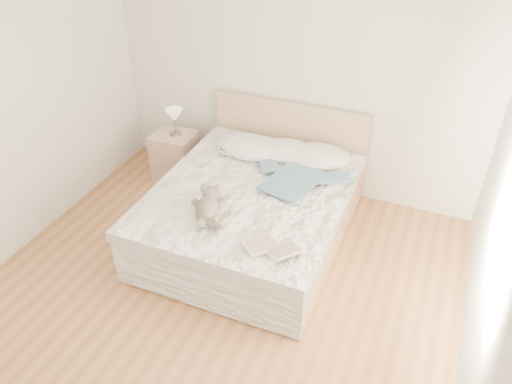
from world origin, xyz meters
TOP-DOWN VIEW (x-y plane):
  - floor at (0.00, 0.00)m, footprint 4.00×4.50m
  - wall_back at (0.00, 2.25)m, footprint 4.00×0.02m
  - wall_right at (2.00, 0.00)m, footprint 0.02×4.50m
  - window at (1.99, 0.30)m, footprint 0.02×1.30m
  - bed at (0.00, 1.19)m, footprint 1.72×2.14m
  - nightstand at (-1.24, 1.81)m, footprint 0.46×0.42m
  - table_lamp at (-1.21, 1.82)m, footprint 0.24×0.24m
  - pillow_left at (-0.31, 1.75)m, footprint 0.73×0.56m
  - pillow_middle at (0.08, 1.83)m, footprint 0.67×0.52m
  - pillow_right at (0.42, 1.85)m, footprint 0.73×0.58m
  - blouse at (0.33, 1.34)m, footprint 0.80×0.83m
  - photo_book at (-0.41, 1.63)m, footprint 0.31×0.23m
  - childrens_book at (0.50, 0.39)m, footprint 0.47×0.45m
  - teddy_bear at (-0.15, 0.54)m, footprint 0.39×0.45m

SIDE VIEW (x-z plane):
  - floor at x=0.00m, z-range 0.00..0.00m
  - nightstand at x=-1.24m, z-range 0.00..0.56m
  - bed at x=0.00m, z-range -0.19..0.81m
  - blouse at x=0.33m, z-range 0.62..0.64m
  - photo_book at x=-0.41m, z-range 0.62..0.64m
  - childrens_book at x=0.50m, z-range 0.62..0.64m
  - pillow_left at x=-0.31m, z-range 0.54..0.74m
  - pillow_middle at x=0.08m, z-range 0.55..0.73m
  - pillow_right at x=0.42m, z-range 0.54..0.74m
  - teddy_bear at x=-0.15m, z-range 0.55..0.75m
  - table_lamp at x=-1.21m, z-range 0.63..0.93m
  - wall_back at x=0.00m, z-range 0.00..2.70m
  - wall_right at x=2.00m, z-range 0.00..2.70m
  - window at x=1.99m, z-range 0.90..2.00m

